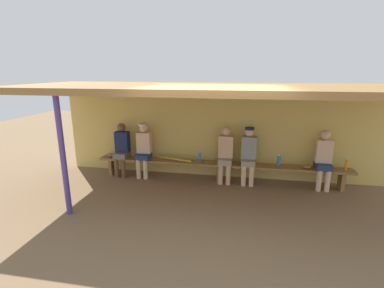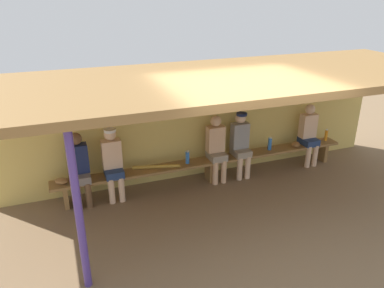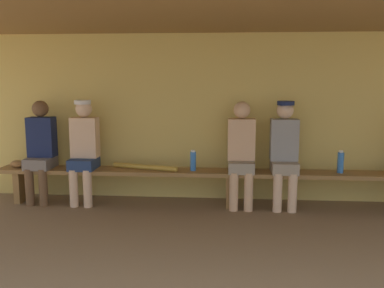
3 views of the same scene
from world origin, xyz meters
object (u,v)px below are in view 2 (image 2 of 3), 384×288
(player_leftmost, at_px, (241,142))
(baseball_bat, at_px, (156,167))
(baseball_glove_tan, at_px, (61,181))
(baseball_glove_worn, at_px, (296,144))
(water_bottle_orange, at_px, (270,144))
(player_in_blue, at_px, (79,167))
(water_bottle_clear, at_px, (187,157))
(water_bottle_blue, at_px, (326,135))
(player_near_post, at_px, (216,146))
(player_middle, at_px, (309,132))
(support_post, at_px, (79,213))
(player_in_red, at_px, (113,161))
(bench, at_px, (209,163))

(player_leftmost, relative_size, baseball_bat, 1.51)
(baseball_glove_tan, relative_size, baseball_glove_worn, 1.00)
(water_bottle_orange, bearing_deg, player_in_blue, -179.85)
(water_bottle_orange, bearing_deg, player_leftmost, -179.19)
(water_bottle_clear, height_order, baseball_glove_worn, water_bottle_clear)
(water_bottle_blue, bearing_deg, player_near_post, -179.51)
(water_bottle_clear, xyz_separation_m, baseball_glove_tan, (-2.32, 0.01, -0.08))
(player_leftmost, bearing_deg, water_bottle_blue, 0.60)
(player_middle, bearing_deg, water_bottle_blue, 2.67)
(support_post, bearing_deg, water_bottle_blue, 21.43)
(player_middle, distance_m, baseball_glove_tan, 5.11)
(water_bottle_clear, bearing_deg, player_in_red, 179.75)
(player_middle, distance_m, baseball_bat, 3.41)
(water_bottle_orange, distance_m, baseball_glove_tan, 4.15)
(player_in_blue, distance_m, baseball_glove_tan, 0.39)
(player_leftmost, bearing_deg, player_middle, -0.02)
(baseball_glove_tan, bearing_deg, baseball_bat, -142.96)
(player_leftmost, distance_m, player_in_red, 2.56)
(baseball_glove_tan, distance_m, baseball_glove_worn, 4.78)
(player_in_red, distance_m, player_in_blue, 0.58)
(player_in_red, bearing_deg, baseball_glove_worn, -0.42)
(support_post, height_order, bench, support_post)
(support_post, relative_size, player_in_red, 1.64)
(water_bottle_clear, bearing_deg, water_bottle_blue, 0.50)
(player_middle, bearing_deg, baseball_glove_worn, -175.03)
(support_post, height_order, baseball_glove_tan, support_post)
(bench, relative_size, baseball_bat, 6.76)
(baseball_glove_worn, bearing_deg, water_bottle_clear, -51.33)
(player_near_post, bearing_deg, water_bottle_orange, 0.48)
(player_leftmost, xyz_separation_m, player_in_red, (-2.56, 0.00, 0.00))
(player_in_red, relative_size, water_bottle_orange, 4.81)
(player_middle, bearing_deg, bench, -179.92)
(bench, xyz_separation_m, water_bottle_clear, (-0.46, -0.00, 0.20))
(bench, height_order, water_bottle_blue, water_bottle_blue)
(player_in_red, relative_size, player_in_blue, 1.01)
(player_in_red, relative_size, player_near_post, 1.01)
(baseball_glove_tan, bearing_deg, water_bottle_blue, -142.50)
(player_in_blue, height_order, baseball_bat, player_in_blue)
(water_bottle_blue, distance_m, water_bottle_orange, 1.44)
(bench, relative_size, player_in_blue, 4.49)
(bench, xyz_separation_m, baseball_glove_tan, (-2.78, 0.01, 0.12))
(water_bottle_clear, bearing_deg, water_bottle_orange, 0.50)
(player_middle, xyz_separation_m, player_near_post, (-2.18, 0.00, 0.00))
(baseball_glove_worn, bearing_deg, baseball_bat, -51.27)
(bench, relative_size, player_near_post, 4.49)
(player_in_red, bearing_deg, player_leftmost, 0.00)
(support_post, bearing_deg, bench, 38.86)
(player_leftmost, height_order, player_middle, player_leftmost)
(player_leftmost, relative_size, player_in_red, 1.00)
(water_bottle_clear, bearing_deg, baseball_glove_tan, 179.73)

